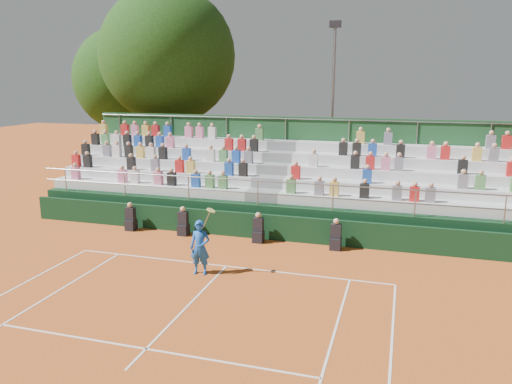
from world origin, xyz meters
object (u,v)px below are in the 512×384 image
(tree_west, at_px, (126,80))
(tree_east, at_px, (168,56))
(floodlight_mast, at_px, (333,96))
(tennis_player, at_px, (200,247))

(tree_west, height_order, tree_east, tree_east)
(tree_east, height_order, floodlight_mast, tree_east)
(tennis_player, height_order, tree_west, tree_west)
(tree_west, bearing_deg, floodlight_mast, -4.37)
(tree_east, bearing_deg, floodlight_mast, 1.78)
(tennis_player, height_order, floodlight_mast, floodlight_mast)
(floodlight_mast, bearing_deg, tree_west, 175.63)
(tennis_player, relative_size, tree_west, 0.24)
(tree_west, relative_size, tree_east, 0.82)
(tennis_player, xyz_separation_m, tree_east, (-7.32, 13.02, 6.53))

